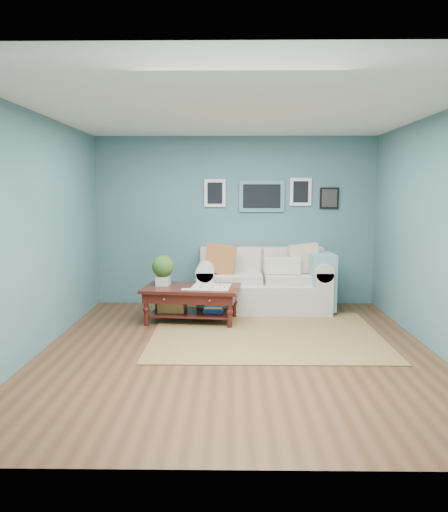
{
  "coord_description": "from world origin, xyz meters",
  "views": [
    {
      "loc": [
        -0.07,
        -5.57,
        1.81
      ],
      "look_at": [
        -0.16,
        1.0,
        0.97
      ],
      "focal_mm": 35.0,
      "sensor_mm": 36.0,
      "label": 1
    }
  ],
  "objects": [
    {
      "name": "area_rug",
      "position": [
        0.38,
        0.64,
        0.01
      ],
      "size": [
        2.89,
        2.31,
        0.01
      ],
      "primitive_type": "cube",
      "color": "brown",
      "rests_on": "ground"
    },
    {
      "name": "loveseat",
      "position": [
        0.51,
        2.03,
        0.43
      ],
      "size": [
        2.05,
        0.93,
        1.06
      ],
      "color": "beige",
      "rests_on": "ground"
    },
    {
      "name": "room_shell",
      "position": [
        0.01,
        0.06,
        1.36
      ],
      "size": [
        5.0,
        5.02,
        2.7
      ],
      "color": "brown",
      "rests_on": "ground"
    },
    {
      "name": "coffee_table",
      "position": [
        -0.69,
        1.32,
        0.41
      ],
      "size": [
        1.4,
        0.91,
        0.93
      ],
      "rotation": [
        0.0,
        0.0,
        -0.11
      ],
      "color": "#361310",
      "rests_on": "ground"
    }
  ]
}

